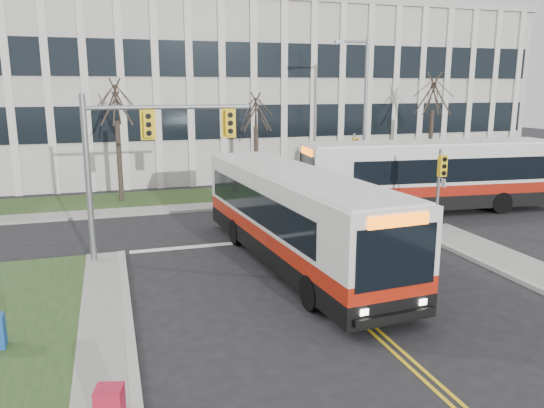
{
  "coord_description": "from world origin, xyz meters",
  "views": [
    {
      "loc": [
        -6.51,
        -12.69,
        6.38
      ],
      "look_at": [
        -0.62,
        6.42,
        2.0
      ],
      "focal_mm": 35.0,
      "sensor_mm": 36.0,
      "label": 1
    }
  ],
  "objects_px": {
    "directory_sign": "(267,177)",
    "bus_main": "(295,219)",
    "streetlight": "(363,109)",
    "bus_cross": "(430,177)"
  },
  "relations": [
    {
      "from": "streetlight",
      "to": "directory_sign",
      "type": "bearing_deg",
      "value": 166.77
    },
    {
      "from": "directory_sign",
      "to": "bus_main",
      "type": "relative_size",
      "value": 0.16
    },
    {
      "from": "streetlight",
      "to": "bus_main",
      "type": "relative_size",
      "value": 0.72
    },
    {
      "from": "bus_main",
      "to": "streetlight",
      "type": "bearing_deg",
      "value": 49.31
    },
    {
      "from": "directory_sign",
      "to": "bus_main",
      "type": "height_order",
      "value": "bus_main"
    },
    {
      "from": "streetlight",
      "to": "directory_sign",
      "type": "height_order",
      "value": "streetlight"
    },
    {
      "from": "streetlight",
      "to": "bus_cross",
      "type": "relative_size",
      "value": 0.68
    },
    {
      "from": "bus_cross",
      "to": "streetlight",
      "type": "bearing_deg",
      "value": -158.35
    },
    {
      "from": "directory_sign",
      "to": "bus_main",
      "type": "xyz_separation_m",
      "value": [
        -2.68,
        -12.49,
        0.52
      ]
    },
    {
      "from": "streetlight",
      "to": "bus_cross",
      "type": "distance_m",
      "value": 6.3
    }
  ]
}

